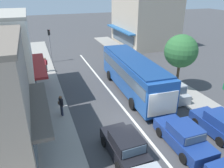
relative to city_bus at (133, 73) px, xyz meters
The scene contains 14 objects.
ground_plane 5.39m from the city_bus, 113.23° to the right, with size 140.00×140.00×0.00m, color #3F3F42.
lane_centre_line 2.81m from the city_bus, 162.04° to the right, with size 0.20×28.00×0.01m, color silver.
sidewalk_left 9.08m from the city_bus, behind, with size 5.20×44.00×0.14m, color gray.
kerb_right 4.78m from the city_bus, 17.84° to the left, with size 2.80×44.00×0.12m, color gray.
building_right_far 18.99m from the city_bus, 59.76° to the left, with size 8.67×10.55×8.53m.
city_bus is the anchor object (origin of this frame).
hatchback_queue_far_back 8.63m from the city_bus, 118.04° to the right, with size 1.92×3.76×1.54m.
sedan_adjacent_lane_trail 8.07m from the city_bus, 92.28° to the right, with size 1.91×4.21×1.47m.
parked_hatchback_kerb_front 8.26m from the city_bus, 71.33° to the right, with size 1.87×3.73×1.54m.
parked_wagon_kerb_second 3.37m from the city_bus, 38.65° to the right, with size 2.00×4.53×1.58m.
traffic_light_downstreet 13.00m from the city_bus, 118.36° to the left, with size 0.32×0.24×4.20m.
street_tree_right 4.60m from the city_bus, 14.43° to the right, with size 2.94×2.94×5.24m.
pedestrian_with_handbag_near 7.18m from the city_bus, 162.61° to the right, with size 0.35×0.65×1.63m.
pedestrian_browsing_midblock 10.61m from the city_bus, 132.54° to the left, with size 0.45×0.41×1.63m.
Camera 1 is at (-6.08, -11.96, 8.99)m, focal length 35.00 mm.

